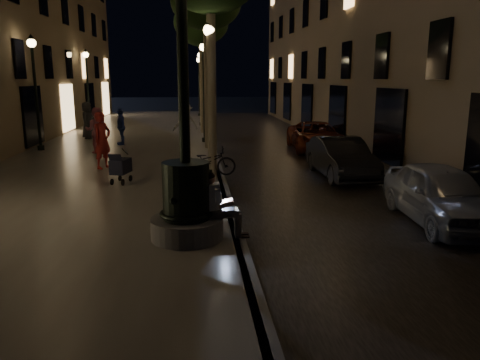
{
  "coord_description": "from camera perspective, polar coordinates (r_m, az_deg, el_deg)",
  "views": [
    {
      "loc": [
        -0.83,
        -6.71,
        3.25
      ],
      "look_at": [
        0.13,
        3.0,
        1.11
      ],
      "focal_mm": 35.0,
      "sensor_mm": 36.0,
      "label": 1
    }
  ],
  "objects": [
    {
      "name": "lamp_curb_c",
      "position": [
        30.72,
        -4.79,
        12.29
      ],
      "size": [
        0.36,
        0.36,
        4.81
      ],
      "color": "black",
      "rests_on": "promenade"
    },
    {
      "name": "curb_strip",
      "position": [
        21.95,
        -3.45,
        4.09
      ],
      "size": [
        0.25,
        45.0,
        0.2
      ],
      "primitive_type": "cube",
      "color": "#59595B",
      "rests_on": "ground"
    },
    {
      "name": "fountain_lamppost",
      "position": [
        8.95,
        -6.61,
        -0.89
      ],
      "size": [
        1.4,
        1.4,
        5.21
      ],
      "color": "#59595B",
      "rests_on": "promenade"
    },
    {
      "name": "cobble_lane",
      "position": [
        22.28,
        4.3,
        3.96
      ],
      "size": [
        6.0,
        45.0,
        0.02
      ],
      "primitive_type": "cube",
      "color": "black",
      "rests_on": "ground"
    },
    {
      "name": "pedestrian_blue",
      "position": [
        22.44,
        -14.31,
        6.33
      ],
      "size": [
        0.65,
        1.06,
        1.68
      ],
      "primitive_type": "imported",
      "rotation": [
        0.0,
        0.0,
        4.97
      ],
      "color": "#293E97",
      "rests_on": "promenade"
    },
    {
      "name": "lamp_curb_b",
      "position": [
        22.72,
        -4.43,
        12.28
      ],
      "size": [
        0.36,
        0.36,
        4.81
      ],
      "color": "black",
      "rests_on": "promenade"
    },
    {
      "name": "lamp_curb_a",
      "position": [
        14.72,
        -3.69,
        12.28
      ],
      "size": [
        0.36,
        0.36,
        4.81
      ],
      "color": "black",
      "rests_on": "promenade"
    },
    {
      "name": "pedestrian_pink",
      "position": [
        20.18,
        -17.08,
        5.8
      ],
      "size": [
        0.92,
        0.73,
        1.87
      ],
      "primitive_type": "imported",
      "rotation": [
        0.0,
        0.0,
        3.16
      ],
      "color": "#D36F87",
      "rests_on": "promenade"
    },
    {
      "name": "car_third",
      "position": [
        21.54,
        9.26,
        5.26
      ],
      "size": [
        2.43,
        4.79,
        1.3
      ],
      "primitive_type": "imported",
      "rotation": [
        0.0,
        0.0,
        -0.06
      ],
      "color": "maroon",
      "rests_on": "ground"
    },
    {
      "name": "bicycle",
      "position": [
        14.84,
        -3.92,
        2.29
      ],
      "size": [
        1.76,
        0.63,
        0.92
      ],
      "primitive_type": "imported",
      "rotation": [
        0.0,
        0.0,
        1.58
      ],
      "color": "black",
      "rests_on": "promenade"
    },
    {
      "name": "car_second",
      "position": [
        15.82,
        12.2,
        2.66
      ],
      "size": [
        1.46,
        4.03,
        1.32
      ],
      "primitive_type": "imported",
      "rotation": [
        0.0,
        0.0,
        0.02
      ],
      "color": "black",
      "rests_on": "ground"
    },
    {
      "name": "pedestrian_white",
      "position": [
        22.51,
        -6.63,
        6.91
      ],
      "size": [
        1.38,
        1.05,
        1.89
      ],
      "primitive_type": "imported",
      "rotation": [
        0.0,
        0.0,
        3.45
      ],
      "color": "silver",
      "rests_on": "promenade"
    },
    {
      "name": "lamp_left_c",
      "position": [
        31.41,
        -18.14,
        11.73
      ],
      "size": [
        0.36,
        0.36,
        4.81
      ],
      "color": "black",
      "rests_on": "promenade"
    },
    {
      "name": "lamp_curb_d",
      "position": [
        38.71,
        -5.0,
        12.29
      ],
      "size": [
        0.36,
        0.36,
        4.81
      ],
      "color": "black",
      "rests_on": "promenade"
    },
    {
      "name": "pedestrian_dark",
      "position": [
        25.16,
        -18.12,
        6.93
      ],
      "size": [
        0.68,
        0.97,
        1.87
      ],
      "primitive_type": "imported",
      "rotation": [
        0.0,
        0.0,
        1.47
      ],
      "color": "#37383C",
      "rests_on": "promenade"
    },
    {
      "name": "tree_far",
      "position": [
        32.87,
        -4.81,
        17.87
      ],
      "size": [
        3.0,
        3.0,
        7.5
      ],
      "color": "#6B604C",
      "rests_on": "promenade"
    },
    {
      "name": "lamp_left_b",
      "position": [
        21.73,
        -23.76,
        11.3
      ],
      "size": [
        0.36,
        0.36,
        4.81
      ],
      "color": "black",
      "rests_on": "promenade"
    },
    {
      "name": "seated_man_laptop",
      "position": [
        9.03,
        -2.67,
        -2.77
      ],
      "size": [
        0.93,
        0.32,
        1.31
      ],
      "color": "gray",
      "rests_on": "promenade"
    },
    {
      "name": "promenade",
      "position": [
        22.17,
        -13.86,
        3.83
      ],
      "size": [
        8.0,
        45.0,
        0.2
      ],
      "primitive_type": "cube",
      "color": "#625D56",
      "rests_on": "ground"
    },
    {
      "name": "tree_second",
      "position": [
        20.95,
        -4.15,
        20.79
      ],
      "size": [
        3.0,
        3.0,
        7.4
      ],
      "color": "#6B604C",
      "rests_on": "promenade"
    },
    {
      "name": "pedestrian_red",
      "position": [
        16.64,
        -16.44,
        4.66
      ],
      "size": [
        0.79,
        0.84,
        1.93
      ],
      "primitive_type": "imported",
      "rotation": [
        0.0,
        0.0,
        0.94
      ],
      "color": "#AA2522",
      "rests_on": "promenade"
    },
    {
      "name": "stroller",
      "position": [
        14.15,
        -14.37,
        1.63
      ],
      "size": [
        0.59,
        1.01,
        1.02
      ],
      "rotation": [
        0.0,
        0.0,
        -0.27
      ],
      "color": "black",
      "rests_on": "promenade"
    },
    {
      "name": "ground",
      "position": [
        21.97,
        -3.45,
        3.83
      ],
      "size": [
        120.0,
        120.0,
        0.0
      ],
      "primitive_type": "plane",
      "color": "black",
      "rests_on": "ground"
    },
    {
      "name": "car_front",
      "position": [
        11.51,
        23.31,
        -1.6
      ],
      "size": [
        1.85,
        4.05,
        1.35
      ],
      "primitive_type": "imported",
      "rotation": [
        0.0,
        0.0,
        -0.07
      ],
      "color": "#A4A8AC",
      "rests_on": "ground"
    },
    {
      "name": "tree_third",
      "position": [
        26.87,
        -4.75,
        18.49
      ],
      "size": [
        3.0,
        3.0,
        7.2
      ],
      "color": "#6B604C",
      "rests_on": "promenade"
    }
  ]
}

